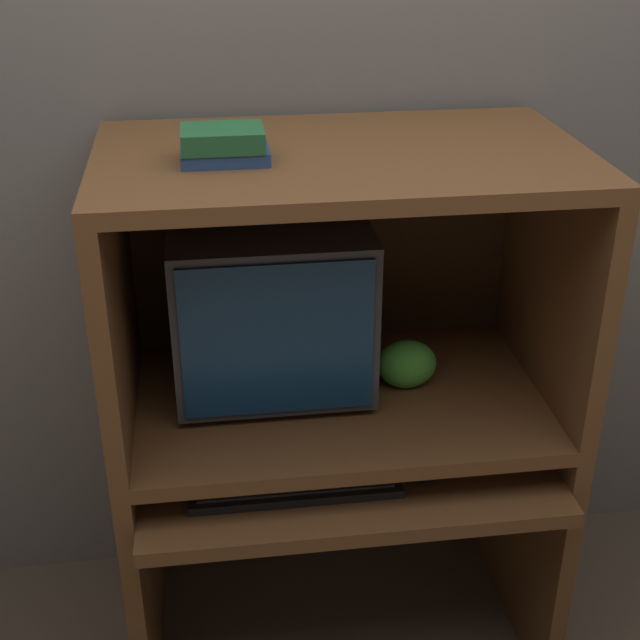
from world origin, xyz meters
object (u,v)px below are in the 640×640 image
mouse (426,474)px  snack_bag (407,364)px  keyboard (294,482)px  book_stack (223,145)px  crt_monitor (271,305)px

mouse → snack_bag: size_ratio=0.48×
mouse → keyboard: bearing=176.8°
keyboard → snack_bag: (0.30, 0.21, 0.16)m
book_stack → mouse: bearing=-22.1°
book_stack → crt_monitor: bearing=49.9°
mouse → book_stack: (-0.41, 0.17, 0.73)m
book_stack → keyboard: bearing=-52.6°
keyboard → snack_bag: size_ratio=3.28×
crt_monitor → book_stack: bearing=-130.1°
snack_bag → book_stack: size_ratio=0.82×
mouse → snack_bag: 0.28m
mouse → snack_bag: bearing=90.2°
keyboard → mouse: bearing=-3.2°
crt_monitor → snack_bag: 0.36m
keyboard → snack_bag: 0.40m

